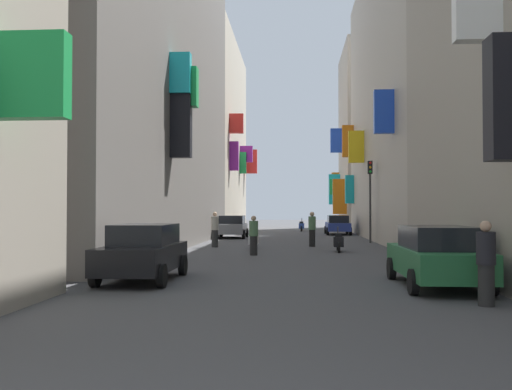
# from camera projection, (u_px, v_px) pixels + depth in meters

# --- Properties ---
(ground_plane) EXTENTS (140.00, 140.00, 0.00)m
(ground_plane) POSITION_uv_depth(u_px,v_px,m) (289.00, 244.00, 32.01)
(ground_plane) COLOR #424244
(building_left_mid_b) EXTENTS (7.11, 28.32, 21.57)m
(building_left_mid_b) POSITION_uv_depth(u_px,v_px,m) (135.00, 39.00, 29.94)
(building_left_mid_b) COLOR slate
(building_left_mid_b) RESTS_ON ground
(building_left_mid_c) EXTENTS (7.31, 18.72, 17.25)m
(building_left_mid_c) POSITION_uv_depth(u_px,v_px,m) (205.00, 137.00, 53.35)
(building_left_mid_c) COLOR #BCB29E
(building_left_mid_c) RESTS_ON ground
(building_right_mid_a) EXTENTS (7.04, 23.96, 18.18)m
(building_right_mid_a) POSITION_uv_depth(u_px,v_px,m) (418.00, 94.00, 35.80)
(building_right_mid_a) COLOR #B2A899
(building_right_mid_a) RESTS_ON ground
(building_right_mid_c) EXTENTS (7.24, 10.95, 17.50)m
(building_right_mid_c) POSITION_uv_depth(u_px,v_px,m) (373.00, 139.00, 56.14)
(building_right_mid_c) COLOR #B2A899
(building_right_mid_c) RESTS_ON ground
(parked_car_blue) EXTENTS (1.85, 4.44, 1.45)m
(parked_car_blue) POSITION_uv_depth(u_px,v_px,m) (338.00, 224.00, 43.56)
(parked_car_blue) COLOR navy
(parked_car_blue) RESTS_ON ground
(parked_car_green) EXTENTS (1.90, 4.49, 1.52)m
(parked_car_green) POSITION_uv_depth(u_px,v_px,m) (437.00, 255.00, 14.36)
(parked_car_green) COLOR #236638
(parked_car_green) RESTS_ON ground
(parked_car_grey) EXTENTS (1.98, 4.04, 1.49)m
(parked_car_grey) POSITION_uv_depth(u_px,v_px,m) (232.00, 226.00, 38.76)
(parked_car_grey) COLOR slate
(parked_car_grey) RESTS_ON ground
(parked_car_black) EXTENTS (1.86, 4.07, 1.53)m
(parked_car_black) POSITION_uv_depth(u_px,v_px,m) (143.00, 251.00, 15.65)
(parked_car_black) COLOR black
(parked_car_black) RESTS_ON ground
(scooter_white) EXTENTS (0.45, 1.81, 1.13)m
(scooter_white) POSITION_uv_depth(u_px,v_px,m) (253.00, 239.00, 28.05)
(scooter_white) COLOR silver
(scooter_white) RESTS_ON ground
(scooter_black) EXTENTS (0.47, 1.87, 1.13)m
(scooter_black) POSITION_uv_depth(u_px,v_px,m) (338.00, 242.00, 26.16)
(scooter_black) COLOR black
(scooter_black) RESTS_ON ground
(scooter_blue) EXTENTS (0.50, 1.89, 1.13)m
(scooter_blue) POSITION_uv_depth(u_px,v_px,m) (302.00, 226.00, 49.86)
(scooter_blue) COLOR #2D4CAD
(scooter_blue) RESTS_ON ground
(pedestrian_crossing) EXTENTS (0.48, 0.48, 1.80)m
(pedestrian_crossing) POSITION_uv_depth(u_px,v_px,m) (312.00, 229.00, 29.71)
(pedestrian_crossing) COLOR black
(pedestrian_crossing) RESTS_ON ground
(pedestrian_near_left) EXTENTS (0.53, 0.53, 1.66)m
(pedestrian_near_left) POSITION_uv_depth(u_px,v_px,m) (254.00, 236.00, 24.20)
(pedestrian_near_left) COLOR black
(pedestrian_near_left) RESTS_ON ground
(pedestrian_near_right) EXTENTS (0.51, 0.51, 1.80)m
(pedestrian_near_right) POSITION_uv_depth(u_px,v_px,m) (215.00, 229.00, 29.28)
(pedestrian_near_right) COLOR #2C2C2C
(pedestrian_near_right) RESTS_ON ground
(pedestrian_mid_street) EXTENTS (0.54, 0.54, 1.72)m
(pedestrian_mid_street) POSITION_uv_depth(u_px,v_px,m) (486.00, 263.00, 11.56)
(pedestrian_mid_street) COLOR #252525
(pedestrian_mid_street) RESTS_ON ground
(traffic_light_near_corner) EXTENTS (0.26, 0.34, 4.71)m
(traffic_light_near_corner) POSITION_uv_depth(u_px,v_px,m) (370.00, 188.00, 33.00)
(traffic_light_near_corner) COLOR #2D2D2D
(traffic_light_near_corner) RESTS_ON ground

